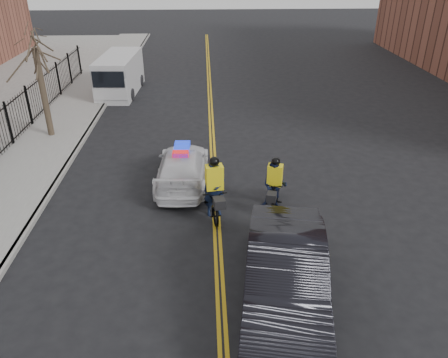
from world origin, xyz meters
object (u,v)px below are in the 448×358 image
(cargo_van, at_px, (119,75))
(dark_sedan, at_px, (286,276))
(police_cruiser, at_px, (182,167))
(cyclist_far, at_px, (274,188))
(cyclist_near, at_px, (215,195))

(cargo_van, bearing_deg, dark_sedan, -66.24)
(police_cruiser, distance_m, dark_sedan, 7.17)
(police_cruiser, bearing_deg, dark_sedan, 114.94)
(dark_sedan, bearing_deg, police_cruiser, 121.67)
(cyclist_far, bearing_deg, police_cruiser, 164.61)
(police_cruiser, height_order, cargo_van, cargo_van)
(dark_sedan, height_order, cargo_van, cargo_van)
(police_cruiser, distance_m, cyclist_near, 2.59)
(dark_sedan, distance_m, cyclist_far, 4.69)
(dark_sedan, bearing_deg, cyclist_near, 119.55)
(cargo_van, relative_size, cyclist_far, 2.86)
(cargo_van, height_order, cyclist_near, cargo_van)
(cyclist_near, bearing_deg, police_cruiser, 106.79)
(police_cruiser, height_order, cyclist_far, cyclist_far)
(dark_sedan, xyz_separation_m, cyclist_far, (0.42, 4.67, -0.15))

